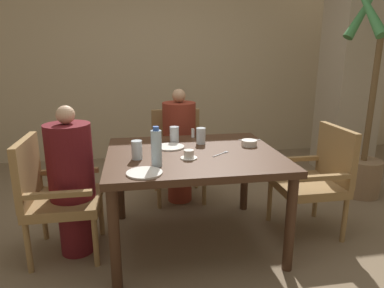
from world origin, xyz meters
name	(u,v)px	position (x,y,z in m)	size (l,w,h in m)	color
ground_plane	(193,240)	(0.00, 0.00, 0.00)	(16.00, 16.00, 0.00)	#7A664C
wall_back	(163,57)	(0.00, 2.40, 1.40)	(8.00, 0.06, 2.80)	tan
pillar_stone	(352,62)	(2.16, 1.38, 1.35)	(0.55, 0.55, 2.70)	tan
dining_table	(193,163)	(0.00, 0.00, 0.65)	(1.27, 1.09, 0.74)	#422819
chair_left_side	(53,193)	(-1.03, 0.00, 0.48)	(0.51, 0.51, 0.89)	olive
diner_in_left_chair	(72,180)	(-0.89, 0.00, 0.57)	(0.32, 0.32, 1.11)	#5B1419
chair_far_side	(178,150)	(0.00, 0.93, 0.48)	(0.51, 0.51, 0.89)	olive
diner_in_far_chair	(179,145)	(0.00, 0.80, 0.58)	(0.32, 0.32, 1.13)	maroon
chair_right_side	(317,176)	(1.03, 0.00, 0.48)	(0.51, 0.51, 0.89)	olive
potted_palm	(371,118)	(1.90, 0.59, 0.83)	(0.77, 0.70, 2.30)	#896B4C
plate_main_left	(170,147)	(-0.16, 0.16, 0.74)	(0.22, 0.22, 0.01)	white
plate_main_right	(144,173)	(-0.38, -0.41, 0.74)	(0.22, 0.22, 0.01)	white
teacup_with_saucer	(189,155)	(-0.06, -0.15, 0.76)	(0.12, 0.12, 0.06)	white
bowl_small	(249,143)	(0.47, 0.10, 0.76)	(0.12, 0.12, 0.05)	white
water_bottle	(156,148)	(-0.29, -0.28, 0.86)	(0.07, 0.07, 0.27)	silver
glass_tall_near	(174,135)	(-0.10, 0.32, 0.80)	(0.08, 0.08, 0.13)	silver
glass_tall_mid	(137,150)	(-0.42, -0.10, 0.80)	(0.08, 0.08, 0.13)	silver
glass_tall_far	(201,136)	(0.10, 0.24, 0.80)	(0.08, 0.08, 0.13)	silver
salt_shaker	(193,133)	(0.08, 0.46, 0.77)	(0.03, 0.03, 0.08)	white
pepper_shaker	(197,133)	(0.12, 0.46, 0.77)	(0.03, 0.03, 0.07)	#4C3D2D
fork_beside_plate	(222,153)	(0.20, -0.07, 0.74)	(0.15, 0.12, 0.00)	silver
knife_beside_plate	(251,140)	(0.55, 0.28, 0.74)	(0.19, 0.04, 0.00)	silver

